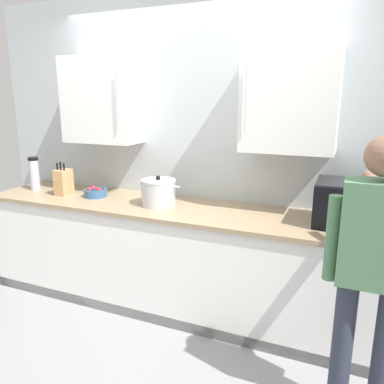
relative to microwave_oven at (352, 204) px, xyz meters
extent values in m
plane|color=gray|center=(-1.31, -0.91, -1.05)|extent=(9.79, 9.79, 0.00)
cube|color=#B2BCC1|center=(-1.31, 0.36, 0.27)|extent=(4.09, 0.10, 2.64)
cube|color=white|center=(-2.13, 0.15, 0.69)|extent=(0.68, 0.32, 0.75)
cylinder|color=#B7BABF|center=(-1.85, -0.03, 0.69)|extent=(0.01, 0.01, 0.45)
cube|color=white|center=(-0.48, 0.15, 0.69)|extent=(0.68, 0.32, 0.75)
cylinder|color=#B7BABF|center=(-0.76, -0.03, 0.69)|extent=(0.01, 0.01, 0.45)
cube|color=white|center=(-1.31, -0.04, -0.62)|extent=(3.47, 0.67, 0.86)
cube|color=#937A5B|center=(-1.31, -0.04, -0.17)|extent=(3.51, 0.71, 0.03)
cube|color=black|center=(-1.31, -0.36, -1.01)|extent=(3.47, 0.04, 0.09)
cube|color=black|center=(0.02, 0.01, 0.00)|extent=(0.53, 0.39, 0.31)
cube|color=beige|center=(-0.05, 0.00, 0.00)|extent=(0.34, 0.33, 0.25)
cube|color=black|center=(-0.05, -0.20, 0.00)|extent=(0.38, 0.05, 0.28)
cube|color=tan|center=(-2.43, -0.08, -0.04)|extent=(0.11, 0.15, 0.23)
cylinder|color=black|center=(-2.47, -0.10, 0.11)|extent=(0.02, 0.02, 0.06)
cylinder|color=black|center=(-2.43, -0.10, 0.11)|extent=(0.02, 0.02, 0.07)
cylinder|color=black|center=(-2.40, -0.10, 0.11)|extent=(0.02, 0.02, 0.06)
cylinder|color=#B7BABF|center=(-2.82, -0.04, -0.01)|extent=(0.09, 0.09, 0.29)
cylinder|color=black|center=(-2.82, -0.04, 0.15)|extent=(0.09, 0.09, 0.03)
cylinder|color=#B7BABF|center=(-1.47, -0.06, -0.05)|extent=(0.28, 0.28, 0.20)
cylinder|color=#B7BABF|center=(-1.47, -0.06, 0.05)|extent=(0.29, 0.29, 0.02)
cylinder|color=black|center=(-1.47, -0.06, 0.08)|extent=(0.04, 0.04, 0.03)
cylinder|color=#B7BABF|center=(-1.64, -0.06, 0.02)|extent=(0.05, 0.02, 0.02)
cylinder|color=#B7BABF|center=(-1.31, -0.06, 0.02)|extent=(0.05, 0.02, 0.02)
cylinder|color=#335684|center=(-2.12, -0.03, -0.12)|extent=(0.20, 0.20, 0.07)
cylinder|color=#192B42|center=(-2.12, -0.03, -0.10)|extent=(0.17, 0.17, 0.04)
sphere|color=#511E5B|center=(-2.15, 0.00, -0.09)|extent=(0.04, 0.04, 0.04)
sphere|color=red|center=(-2.07, -0.05, -0.09)|extent=(0.05, 0.05, 0.05)
sphere|color=#511E5B|center=(-2.16, -0.03, -0.09)|extent=(0.05, 0.05, 0.05)
sphere|color=red|center=(-2.15, -0.01, -0.09)|extent=(0.05, 0.05, 0.05)
sphere|color=red|center=(-2.15, -0.08, -0.09)|extent=(0.05, 0.05, 0.05)
cylinder|color=#282D3D|center=(0.01, -0.78, -0.63)|extent=(0.11, 0.11, 0.85)
cylinder|color=#282D3D|center=(0.21, -0.78, -0.63)|extent=(0.11, 0.11, 0.85)
cube|color=#47704C|center=(0.11, -0.78, 0.07)|extent=(0.34, 0.20, 0.53)
cylinder|color=#47704C|center=(-0.09, -0.78, 0.02)|extent=(0.07, 0.07, 0.45)
camera|label=1|loc=(-0.04, -2.73, 0.72)|focal=35.42mm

